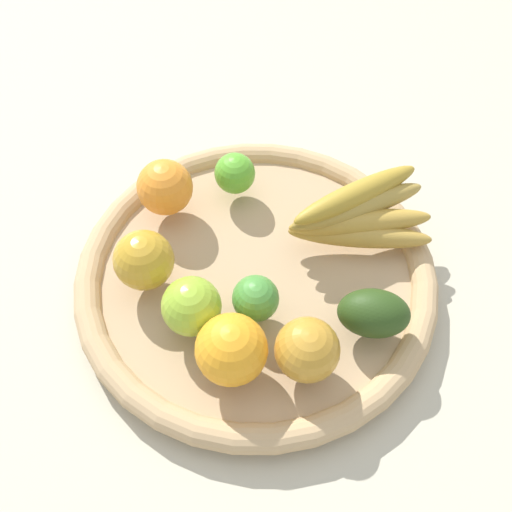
# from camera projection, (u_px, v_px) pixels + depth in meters

# --- Properties ---
(ground_plane) EXTENTS (2.40, 2.40, 0.00)m
(ground_plane) POSITION_uv_depth(u_px,v_px,m) (256.00, 285.00, 0.71)
(ground_plane) COLOR #BCB59D
(ground_plane) RESTS_ON ground
(basket) EXTENTS (0.43, 0.43, 0.04)m
(basket) POSITION_uv_depth(u_px,v_px,m) (256.00, 276.00, 0.70)
(basket) COLOR tan
(basket) RESTS_ON ground_plane
(lime_1) EXTENTS (0.07, 0.07, 0.05)m
(lime_1) POSITION_uv_depth(u_px,v_px,m) (256.00, 298.00, 0.63)
(lime_1) COLOR #489039
(lime_1) RESTS_ON basket
(apple_0) EXTENTS (0.09, 0.09, 0.07)m
(apple_0) POSITION_uv_depth(u_px,v_px,m) (144.00, 260.00, 0.64)
(apple_0) COLOR gold
(apple_0) RESTS_ON basket
(banana_bunch) EXTENTS (0.14, 0.17, 0.07)m
(banana_bunch) POSITION_uv_depth(u_px,v_px,m) (358.00, 215.00, 0.68)
(banana_bunch) COLOR #B28A37
(banana_bunch) RESTS_ON basket
(apple_2) EXTENTS (0.09, 0.09, 0.07)m
(apple_2) POSITION_uv_depth(u_px,v_px,m) (307.00, 350.00, 0.58)
(apple_2) COLOR #C1892B
(apple_2) RESTS_ON basket
(apple_1) EXTENTS (0.08, 0.08, 0.06)m
(apple_1) POSITION_uv_depth(u_px,v_px,m) (191.00, 306.00, 0.61)
(apple_1) COLOR #92BA30
(apple_1) RESTS_ON basket
(orange_0) EXTENTS (0.07, 0.07, 0.07)m
(orange_0) POSITION_uv_depth(u_px,v_px,m) (165.00, 187.00, 0.71)
(orange_0) COLOR orange
(orange_0) RESTS_ON basket
(lime_0) EXTENTS (0.07, 0.07, 0.05)m
(lime_0) POSITION_uv_depth(u_px,v_px,m) (235.00, 173.00, 0.73)
(lime_0) COLOR #59AC2D
(lime_0) RESTS_ON basket
(orange_1) EXTENTS (0.07, 0.07, 0.07)m
(orange_1) POSITION_uv_depth(u_px,v_px,m) (231.00, 350.00, 0.58)
(orange_1) COLOR orange
(orange_1) RESTS_ON basket
(avocado) EXTENTS (0.09, 0.09, 0.05)m
(avocado) POSITION_uv_depth(u_px,v_px,m) (374.00, 313.00, 0.61)
(avocado) COLOR #284316
(avocado) RESTS_ON basket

